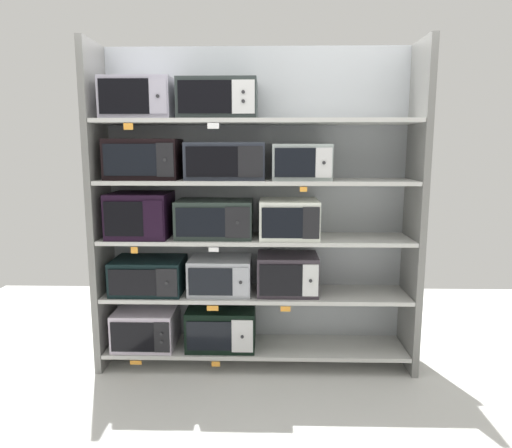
% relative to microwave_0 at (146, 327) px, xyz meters
% --- Properties ---
extents(ground, '(6.32, 6.00, 0.02)m').
position_rel_microwave_0_xyz_m(ground, '(0.87, -1.00, -0.31)').
color(ground, silver).
extents(back_panel, '(2.52, 0.04, 2.45)m').
position_rel_microwave_0_xyz_m(back_panel, '(0.87, 0.24, 0.93)').
color(back_panel, '#9EA3A8').
rests_on(back_panel, ground).
extents(upright_left, '(0.05, 0.43, 2.45)m').
position_rel_microwave_0_xyz_m(upright_left, '(-0.32, 0.00, 0.93)').
color(upright_left, slate).
rests_on(upright_left, ground).
extents(upright_right, '(0.05, 0.43, 2.45)m').
position_rel_microwave_0_xyz_m(upright_right, '(2.06, 0.00, 0.93)').
color(upright_right, slate).
rests_on(upright_right, ground).
extents(shelf_0, '(2.32, 0.43, 0.03)m').
position_rel_microwave_0_xyz_m(shelf_0, '(0.87, 0.00, -0.16)').
color(shelf_0, beige).
rests_on(shelf_0, ground).
extents(microwave_0, '(0.47, 0.43, 0.29)m').
position_rel_microwave_0_xyz_m(microwave_0, '(0.00, 0.00, 0.00)').
color(microwave_0, '#BDB1C3').
rests_on(microwave_0, shelf_0).
extents(microwave_1, '(0.53, 0.40, 0.31)m').
position_rel_microwave_0_xyz_m(microwave_1, '(0.60, 0.00, 0.01)').
color(microwave_1, black).
rests_on(microwave_1, shelf_0).
extents(price_tag_0, '(0.09, 0.00, 0.03)m').
position_rel_microwave_0_xyz_m(price_tag_0, '(-0.03, -0.22, -0.20)').
color(price_tag_0, orange).
extents(price_tag_1, '(0.06, 0.00, 0.04)m').
position_rel_microwave_0_xyz_m(price_tag_1, '(0.57, -0.22, -0.20)').
color(price_tag_1, orange).
extents(shelf_1, '(2.32, 0.43, 0.03)m').
position_rel_microwave_0_xyz_m(shelf_1, '(0.87, 0.00, 0.28)').
color(shelf_1, beige).
extents(microwave_2, '(0.54, 0.41, 0.26)m').
position_rel_microwave_0_xyz_m(microwave_2, '(0.04, 0.00, 0.42)').
color(microwave_2, black).
rests_on(microwave_2, shelf_1).
extents(microwave_3, '(0.47, 0.38, 0.27)m').
position_rel_microwave_0_xyz_m(microwave_3, '(0.59, 0.00, 0.43)').
color(microwave_3, '#9EA2AA').
rests_on(microwave_3, shelf_1).
extents(microwave_4, '(0.46, 0.37, 0.30)m').
position_rel_microwave_0_xyz_m(microwave_4, '(1.11, -0.00, 0.44)').
color(microwave_4, '#322A33').
rests_on(microwave_4, shelf_1).
extents(price_tag_2, '(0.08, 0.00, 0.04)m').
position_rel_microwave_0_xyz_m(price_tag_2, '(0.55, -0.22, 0.24)').
color(price_tag_2, orange).
extents(price_tag_3, '(0.07, 0.00, 0.04)m').
position_rel_microwave_0_xyz_m(price_tag_3, '(1.09, -0.22, 0.24)').
color(price_tag_3, orange).
extents(shelf_2, '(2.32, 0.43, 0.03)m').
position_rel_microwave_0_xyz_m(shelf_2, '(0.87, 0.00, 0.71)').
color(shelf_2, beige).
extents(microwave_5, '(0.45, 0.42, 0.34)m').
position_rel_microwave_0_xyz_m(microwave_5, '(-0.01, 0.00, 0.90)').
color(microwave_5, black).
rests_on(microwave_5, shelf_2).
extents(microwave_6, '(0.57, 0.38, 0.28)m').
position_rel_microwave_0_xyz_m(microwave_6, '(0.56, 0.00, 0.87)').
color(microwave_6, '#26322D').
rests_on(microwave_6, shelf_2).
extents(microwave_7, '(0.44, 0.42, 0.29)m').
position_rel_microwave_0_xyz_m(microwave_7, '(1.11, 0.00, 0.87)').
color(microwave_7, silver).
rests_on(microwave_7, shelf_2).
extents(price_tag_4, '(0.05, 0.00, 0.05)m').
position_rel_microwave_0_xyz_m(price_tag_4, '(-0.01, -0.22, 0.67)').
color(price_tag_4, orange).
extents(price_tag_5, '(0.07, 0.00, 0.03)m').
position_rel_microwave_0_xyz_m(price_tag_5, '(0.57, -0.22, 0.68)').
color(price_tag_5, white).
extents(shelf_3, '(2.32, 0.43, 0.03)m').
position_rel_microwave_0_xyz_m(shelf_3, '(0.87, 0.00, 1.15)').
color(shelf_3, beige).
extents(microwave_8, '(0.53, 0.36, 0.30)m').
position_rel_microwave_0_xyz_m(microwave_8, '(0.03, 0.00, 1.31)').
color(microwave_8, black).
rests_on(microwave_8, shelf_3).
extents(microwave_9, '(0.58, 0.35, 0.27)m').
position_rel_microwave_0_xyz_m(microwave_9, '(0.64, 0.00, 1.30)').
color(microwave_9, '#282D38').
rests_on(microwave_9, shelf_3).
extents(microwave_10, '(0.43, 0.37, 0.26)m').
position_rel_microwave_0_xyz_m(microwave_10, '(1.20, 0.00, 1.30)').
color(microwave_10, '#99A4A2').
rests_on(microwave_10, shelf_3).
extents(price_tag_6, '(0.05, 0.00, 0.03)m').
position_rel_microwave_0_xyz_m(price_tag_6, '(1.20, -0.22, 1.11)').
color(price_tag_6, orange).
extents(shelf_4, '(2.32, 0.43, 0.03)m').
position_rel_microwave_0_xyz_m(shelf_4, '(0.87, 0.00, 1.59)').
color(shelf_4, beige).
extents(microwave_11, '(0.50, 0.40, 0.29)m').
position_rel_microwave_0_xyz_m(microwave_11, '(0.02, -0.00, 1.75)').
color(microwave_11, '#9F9AAC').
rests_on(microwave_11, shelf_4).
extents(microwave_12, '(0.56, 0.42, 0.28)m').
position_rel_microwave_0_xyz_m(microwave_12, '(0.59, 0.00, 1.74)').
color(microwave_12, '#262E2D').
rests_on(microwave_12, shelf_4).
extents(price_tag_7, '(0.07, 0.00, 0.05)m').
position_rel_microwave_0_xyz_m(price_tag_7, '(-0.01, -0.22, 1.54)').
color(price_tag_7, orange).
extents(price_tag_8, '(0.08, 0.00, 0.04)m').
position_rel_microwave_0_xyz_m(price_tag_8, '(0.58, -0.22, 1.55)').
color(price_tag_8, white).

